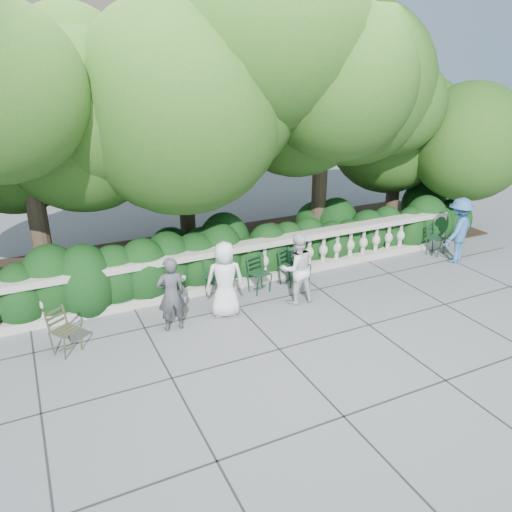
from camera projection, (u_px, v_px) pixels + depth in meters
name	position (u px, v px, depth m)	size (l,w,h in m)	color
ground	(278.00, 319.00, 10.01)	(90.00, 90.00, 0.00)	#5A5C62
balustrade	(241.00, 265.00, 11.33)	(12.00, 0.44, 1.00)	#9E998E
shrub_hedge	(221.00, 266.00, 12.52)	(15.00, 2.60, 1.70)	black
tree_canopy	(241.00, 100.00, 11.47)	(15.04, 6.52, 6.78)	#3F3023
chair_b	(221.00, 298.00, 10.86)	(0.44, 0.48, 0.84)	black
chair_c	(263.00, 294.00, 11.05)	(0.44, 0.48, 0.84)	black
chair_d	(295.00, 286.00, 11.46)	(0.44, 0.48, 0.84)	black
chair_e	(302.00, 284.00, 11.54)	(0.44, 0.48, 0.84)	black
chair_f	(440.00, 256.00, 13.17)	(0.44, 0.48, 0.84)	black
chair_weathered	(74.00, 354.00, 8.83)	(0.44, 0.48, 0.84)	black
person_businessman	(225.00, 279.00, 9.90)	(0.77, 0.50, 1.57)	silver
person_woman_grey	(171.00, 294.00, 9.38)	(0.54, 0.35, 1.48)	#3C3D41
person_casual_man	(297.00, 268.00, 10.43)	(0.75, 0.59, 1.55)	silver
person_older_blue	(458.00, 230.00, 12.51)	(1.08, 0.62, 1.67)	#2E578C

